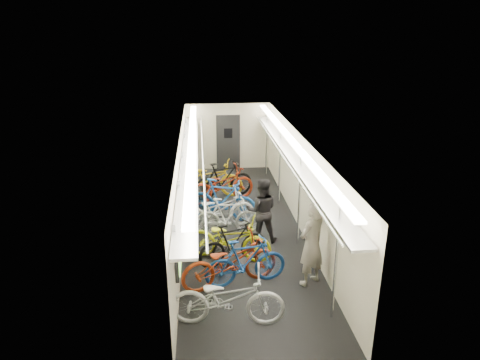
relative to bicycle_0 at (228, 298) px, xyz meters
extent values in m
plane|color=black|center=(0.62, 3.79, -0.52)|extent=(10.00, 10.00, 0.00)
plane|color=white|center=(0.62, 3.79, 1.88)|extent=(10.00, 10.00, 0.00)
plane|color=beige|center=(-0.88, 3.79, 0.68)|extent=(0.00, 10.00, 10.00)
plane|color=beige|center=(2.12, 3.79, 0.68)|extent=(0.00, 10.00, 10.00)
plane|color=beige|center=(0.62, 8.79, 0.68)|extent=(3.00, 0.00, 3.00)
plane|color=beige|center=(0.62, -1.21, 0.68)|extent=(3.00, 0.00, 3.00)
cube|color=black|center=(-0.84, 0.59, 0.73)|extent=(0.06, 1.10, 0.80)
cube|color=#93E263|center=(-0.80, 0.59, 0.73)|extent=(0.02, 0.96, 0.66)
cube|color=black|center=(-0.84, 2.79, 0.73)|extent=(0.06, 1.10, 0.80)
cube|color=#93E263|center=(-0.80, 2.79, 0.73)|extent=(0.02, 0.96, 0.66)
cube|color=black|center=(-0.84, 4.99, 0.73)|extent=(0.06, 1.10, 0.80)
cube|color=#93E263|center=(-0.80, 4.99, 0.73)|extent=(0.02, 0.96, 0.66)
cube|color=black|center=(-0.84, 7.19, 0.73)|extent=(0.06, 1.10, 0.80)
cube|color=#93E263|center=(-0.80, 7.19, 0.73)|extent=(0.02, 0.96, 0.66)
cube|color=yellow|center=(-0.83, 1.69, 0.78)|extent=(0.02, 0.22, 0.30)
cube|color=yellow|center=(-0.83, 3.89, 0.78)|extent=(0.02, 0.22, 0.30)
cube|color=yellow|center=(-0.83, 6.09, 0.78)|extent=(0.02, 0.22, 0.30)
cube|color=black|center=(0.62, 8.73, 0.48)|extent=(0.85, 0.08, 2.00)
cube|color=#999BA0|center=(-0.66, 3.79, 1.40)|extent=(0.40, 9.70, 0.05)
cube|color=#999BA0|center=(1.90, 3.79, 1.40)|extent=(0.40, 9.70, 0.05)
cylinder|color=silver|center=(-0.33, 3.79, 1.50)|extent=(0.04, 9.70, 0.04)
cylinder|color=silver|center=(1.57, 3.79, 1.50)|extent=(0.04, 9.70, 0.04)
cube|color=white|center=(-0.58, 3.79, 1.82)|extent=(0.18, 9.60, 0.04)
cube|color=white|center=(1.82, 3.79, 1.82)|extent=(0.18, 9.60, 0.04)
cylinder|color=silver|center=(1.87, -0.01, 0.68)|extent=(0.05, 0.05, 2.38)
cylinder|color=silver|center=(1.87, 2.79, 0.68)|extent=(0.05, 0.05, 2.38)
cylinder|color=silver|center=(1.87, 5.29, 0.68)|extent=(0.05, 0.05, 2.38)
cylinder|color=silver|center=(1.87, 7.79, 0.68)|extent=(0.05, 0.05, 2.38)
imported|color=#B8B8BD|center=(0.00, 0.00, 0.00)|extent=(2.06, 0.92, 1.05)
imported|color=navy|center=(0.44, 1.20, -0.02)|extent=(1.75, 0.78, 1.01)
imported|color=maroon|center=(0.13, 1.20, 0.00)|extent=(2.13, 1.25, 1.06)
imported|color=black|center=(0.26, 2.04, -0.03)|extent=(1.69, 1.01, 0.98)
imported|color=#C2C312|center=(0.19, 2.24, -0.02)|extent=(2.02, 1.22, 1.00)
imported|color=#B9B9BB|center=(0.24, 3.45, -0.03)|extent=(1.65, 0.51, 0.99)
imported|color=silver|center=(-0.01, 3.81, 0.00)|extent=(2.07, 1.05, 1.04)
imported|color=#194D98|center=(0.15, 4.34, 0.05)|extent=(1.98, 1.15, 1.15)
imported|color=maroon|center=(0.21, 5.62, 0.01)|extent=(2.14, 1.33, 1.06)
imported|color=black|center=(0.27, 5.89, 0.05)|extent=(1.98, 1.11, 1.15)
imported|color=yellow|center=(-0.15, 6.23, 0.03)|extent=(2.22, 1.26, 1.11)
imported|color=gray|center=(1.74, 1.12, 0.36)|extent=(0.77, 0.71, 1.77)
imported|color=black|center=(1.02, 3.05, 0.27)|extent=(0.83, 0.68, 1.59)
cube|color=#9E0F12|center=(2.07, 1.80, 0.76)|extent=(0.26, 0.14, 0.38)
camera|label=1|loc=(-0.38, -6.24, 4.40)|focal=32.00mm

